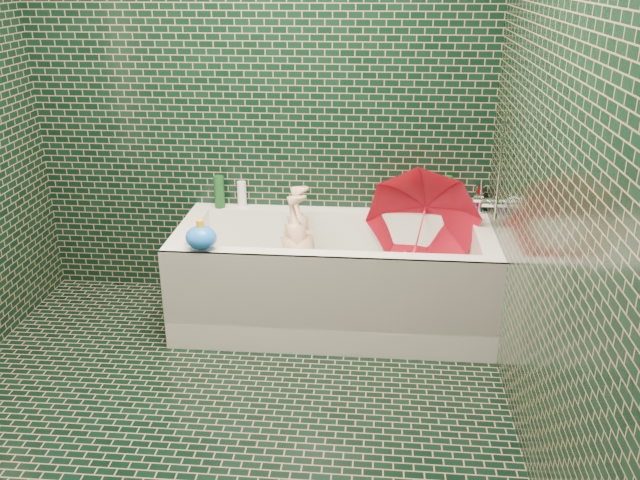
# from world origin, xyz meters

# --- Properties ---
(floor) EXTENTS (2.80, 2.80, 0.00)m
(floor) POSITION_xyz_m (0.00, 0.00, 0.00)
(floor) COLOR black
(floor) RESTS_ON ground
(wall_back) EXTENTS (2.80, 0.00, 2.80)m
(wall_back) POSITION_xyz_m (0.00, 1.40, 1.25)
(wall_back) COLOR black
(wall_back) RESTS_ON floor
(wall_right) EXTENTS (0.00, 2.80, 2.80)m
(wall_right) POSITION_xyz_m (1.30, 0.00, 1.25)
(wall_right) COLOR black
(wall_right) RESTS_ON floor
(bathtub) EXTENTS (1.70, 0.75, 0.55)m
(bathtub) POSITION_xyz_m (0.45, 1.01, 0.21)
(bathtub) COLOR white
(bathtub) RESTS_ON floor
(bath_mat) EXTENTS (1.35, 0.47, 0.01)m
(bath_mat) POSITION_xyz_m (0.45, 1.02, 0.16)
(bath_mat) COLOR #4CCA28
(bath_mat) RESTS_ON bathtub
(water) EXTENTS (1.48, 0.53, 0.00)m
(water) POSITION_xyz_m (0.45, 1.02, 0.30)
(water) COLOR silver
(water) RESTS_ON bathtub
(faucet) EXTENTS (0.18, 0.19, 0.55)m
(faucet) POSITION_xyz_m (1.26, 1.02, 0.77)
(faucet) COLOR silver
(faucet) RESTS_ON wall_right
(child) EXTENTS (0.92, 0.36, 0.29)m
(child) POSITION_xyz_m (0.29, 1.04, 0.31)
(child) COLOR #E1B18C
(child) RESTS_ON bathtub
(umbrella) EXTENTS (0.87, 0.76, 0.85)m
(umbrella) POSITION_xyz_m (0.91, 1.10, 0.55)
(umbrella) COLOR red
(umbrella) RESTS_ON bathtub
(soap_bottle_a) EXTENTS (0.11, 0.11, 0.22)m
(soap_bottle_a) POSITION_xyz_m (1.25, 1.34, 0.55)
(soap_bottle_a) COLOR white
(soap_bottle_a) RESTS_ON bathtub
(soap_bottle_b) EXTENTS (0.11, 0.11, 0.20)m
(soap_bottle_b) POSITION_xyz_m (1.20, 1.32, 0.55)
(soap_bottle_b) COLOR #4E1B67
(soap_bottle_b) RESTS_ON bathtub
(soap_bottle_c) EXTENTS (0.13, 0.13, 0.15)m
(soap_bottle_c) POSITION_xyz_m (1.14, 1.31, 0.55)
(soap_bottle_c) COLOR #13431B
(soap_bottle_c) RESTS_ON bathtub
(bottle_right_tall) EXTENTS (0.07, 0.07, 0.22)m
(bottle_right_tall) POSITION_xyz_m (1.06, 1.34, 0.66)
(bottle_right_tall) COLOR #13431B
(bottle_right_tall) RESTS_ON bathtub
(bottle_right_pump) EXTENTS (0.05, 0.05, 0.17)m
(bottle_right_pump) POSITION_xyz_m (1.25, 1.36, 0.63)
(bottle_right_pump) COLOR silver
(bottle_right_pump) RESTS_ON bathtub
(bottle_left_tall) EXTENTS (0.07, 0.07, 0.19)m
(bottle_left_tall) POSITION_xyz_m (-0.24, 1.33, 0.64)
(bottle_left_tall) COLOR #13431B
(bottle_left_tall) RESTS_ON bathtub
(bottle_left_short) EXTENTS (0.06, 0.06, 0.15)m
(bottle_left_short) POSITION_xyz_m (-0.12, 1.37, 0.62)
(bottle_left_short) COLOR white
(bottle_left_short) RESTS_ON bathtub
(rubber_duck) EXTENTS (0.11, 0.08, 0.09)m
(rubber_duck) POSITION_xyz_m (1.11, 1.34, 0.59)
(rubber_duck) COLOR yellow
(rubber_duck) RESTS_ON bathtub
(bath_toy) EXTENTS (0.18, 0.16, 0.15)m
(bath_toy) POSITION_xyz_m (-0.19, 0.69, 0.62)
(bath_toy) COLOR blue
(bath_toy) RESTS_ON bathtub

